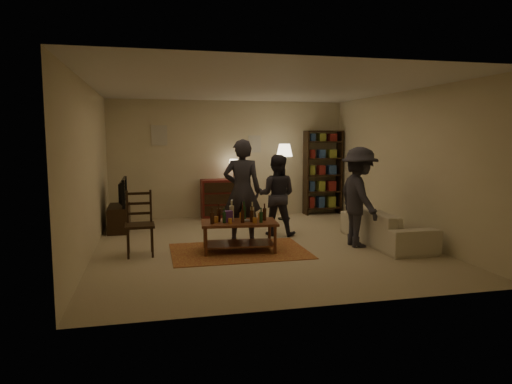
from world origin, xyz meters
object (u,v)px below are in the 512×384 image
object	(u,v)px
dresser	(224,198)
floor_lamp	(284,155)
tv_stand	(119,212)
sofa	(386,226)
dining_chair	(140,220)
person_left	(242,191)
coffee_table	(239,226)
person_by_sofa	(359,197)
person_right	(276,195)
bookshelf	(323,172)

from	to	relation	value
dresser	floor_lamp	world-z (taller)	floor_lamp
tv_stand	sofa	bearing A→B (deg)	-25.34
tv_stand	sofa	xyz separation A→B (m)	(4.64, -2.20, -0.08)
dining_chair	dresser	world-z (taller)	dresser
person_left	tv_stand	bearing A→B (deg)	-18.39
sofa	dining_chair	bearing A→B (deg)	87.64
coffee_table	person_by_sofa	xyz separation A→B (m)	(2.06, -0.09, 0.42)
person_left	person_by_sofa	xyz separation A→B (m)	(1.87, -0.79, -0.07)
tv_stand	dining_chair	bearing A→B (deg)	-77.73
coffee_table	person_left	world-z (taller)	person_left
dresser	coffee_table	bearing A→B (deg)	-94.45
coffee_table	person_right	xyz separation A→B (m)	(0.94, 1.09, 0.34)
bookshelf	person_right	world-z (taller)	bookshelf
person_right	sofa	bearing A→B (deg)	170.78
dresser	bookshelf	size ratio (longest dim) A/B	0.67
tv_stand	floor_lamp	world-z (taller)	floor_lamp
dining_chair	person_left	xyz separation A→B (m)	(1.77, 0.53, 0.36)
floor_lamp	coffee_table	bearing A→B (deg)	-120.35
bookshelf	person_left	world-z (taller)	bookshelf
tv_stand	floor_lamp	xyz separation A→B (m)	(3.57, 0.47, 1.07)
dining_chair	person_right	xyz separation A→B (m)	(2.51, 0.92, 0.22)
floor_lamp	person_left	world-z (taller)	person_left
dining_chair	bookshelf	distance (m)	5.23
sofa	person_left	size ratio (longest dim) A/B	1.14
dining_chair	person_left	size ratio (longest dim) A/B	0.57
person_right	person_by_sofa	bearing A→B (deg)	157.26
dining_chair	floor_lamp	world-z (taller)	floor_lamp
person_right	person_by_sofa	size ratio (longest dim) A/B	0.90
floor_lamp	person_by_sofa	size ratio (longest dim) A/B	1.01
sofa	person_right	world-z (taller)	person_right
person_by_sofa	bookshelf	bearing A→B (deg)	-10.33
coffee_table	person_right	bearing A→B (deg)	49.23
dining_chair	sofa	distance (m)	4.21
tv_stand	bookshelf	xyz separation A→B (m)	(4.69, 0.98, 0.65)
sofa	coffee_table	bearing A→B (deg)	89.87
coffee_table	sofa	xyz separation A→B (m)	(2.63, -0.01, -0.13)
coffee_table	bookshelf	xyz separation A→B (m)	(2.68, 3.17, 0.60)
bookshelf	floor_lamp	bearing A→B (deg)	-155.62
coffee_table	person_right	world-z (taller)	person_right
dining_chair	floor_lamp	distance (m)	4.11
bookshelf	floor_lamp	xyz separation A→B (m)	(-1.12, -0.51, 0.42)
tv_stand	person_by_sofa	distance (m)	4.70
dining_chair	bookshelf	xyz separation A→B (m)	(4.25, 3.01, 0.48)
dining_chair	floor_lamp	xyz separation A→B (m)	(3.13, 2.50, 0.90)
coffee_table	dining_chair	distance (m)	1.58
floor_lamp	person_left	distance (m)	2.45
bookshelf	person_left	xyz separation A→B (m)	(-2.48, -2.47, -0.12)
tv_stand	person_by_sofa	xyz separation A→B (m)	(4.08, -2.29, 0.46)
tv_stand	person_right	bearing A→B (deg)	-20.53
coffee_table	tv_stand	distance (m)	2.98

